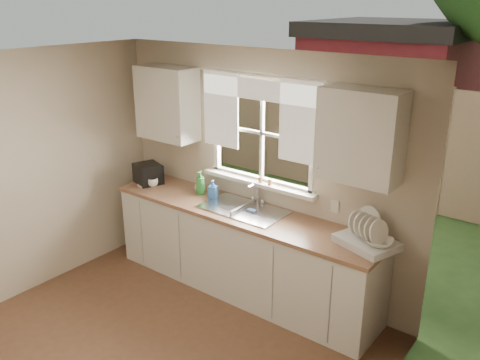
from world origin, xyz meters
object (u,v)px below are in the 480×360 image
Objects in this scene: soap_bottle_a at (200,183)px; black_appliance at (148,174)px; dish_rack at (367,238)px; cup at (153,182)px.

black_appliance is at bearing -176.25° from soap_bottle_a.
dish_rack is 2.24× the size of soap_bottle_a.
soap_bottle_a is at bearing 178.75° from dish_rack.
cup is at bearing -169.51° from soap_bottle_a.
dish_rack is 1.97m from soap_bottle_a.
soap_bottle_a is 0.73m from black_appliance.
soap_bottle_a reaches higher than cup.
black_appliance is (-0.13, 0.05, 0.06)m from cup.
dish_rack reaches higher than cup.
cup is 0.15m from black_appliance.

